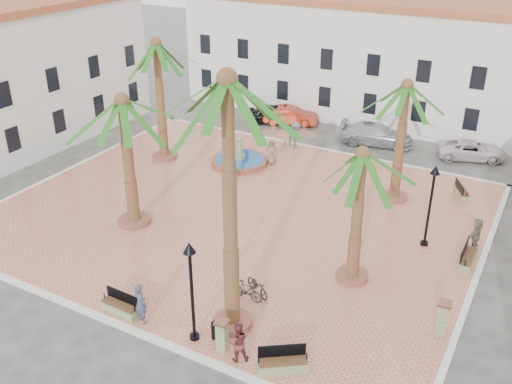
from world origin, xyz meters
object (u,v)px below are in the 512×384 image
bench_e (467,259)px  car_red (291,116)px  palm_s (228,108)px  bench_s (120,307)px  cyclist_a (141,303)px  pedestrian_fountain_b (230,172)px  palm_e (361,171)px  pedestrian_north (296,135)px  car_white (472,150)px  bicycle_b (247,291)px  palm_ne (406,99)px  bollard_e (442,317)px  bicycle_a (258,286)px  fountain (240,160)px  cyclist_b (238,342)px  palm_nw (157,57)px  lamppost_e (432,192)px  bench_se (283,364)px  litter_bin (216,330)px  pedestrian_fountain_a (272,152)px  pedestrian_east (476,233)px  bench_ne (462,193)px  car_black (275,114)px  bollard_n (288,136)px  car_silver (377,134)px  lamppost_s (191,275)px

bench_e → car_red: 21.82m
palm_s → bench_s: 10.36m
cyclist_a → pedestrian_fountain_b: bearing=-58.8°
palm_e → pedestrian_north: bearing=124.7°
car_white → bicycle_b: bearing=146.5°
palm_ne → bollard_e: (5.21, -10.90, -5.31)m
bicycle_a → bicycle_b: bicycle_b is taller
fountain → cyclist_b: bearing=-59.7°
palm_nw → car_red: 13.35m
bench_e → bollard_e: bollard_e is taller
bicycle_b → bench_e: bearing=-44.7°
lamppost_e → bench_s: bearing=-130.3°
palm_e → bench_se: bearing=-91.5°
litter_bin → pedestrian_fountain_a: bearing=110.3°
bicycle_a → car_red: 23.01m
bicycle_b → pedestrian_east: (8.00, 9.38, 0.37)m
car_white → lamppost_e: bearing=161.5°
fountain → pedestrian_fountain_a: (1.90, 1.03, 0.62)m
fountain → palm_ne: bearing=0.2°
pedestrian_east → palm_ne: bearing=-117.1°
pedestrian_fountain_b → bench_s: bearing=-58.3°
palm_s → bollard_e: palm_s is taller
cyclist_a → car_red: (-5.39, 25.34, -0.38)m
bench_ne → cyclist_b: size_ratio=1.01×
lamppost_e → car_white: bearing=90.4°
palm_s → bicycle_a: 9.29m
bicycle_a → pedestrian_fountain_a: bearing=53.7°
bench_ne → car_red: bearing=37.6°
fountain → pedestrian_fountain_b: size_ratio=2.08×
bicycle_b → car_black: car_black is taller
bench_s → bench_se: size_ratio=0.96×
palm_s → bollard_n: palm_s is taller
car_black → pedestrian_east: bearing=-146.7°
bench_se → car_silver: (-4.34, 24.13, 0.33)m
lamppost_s → bicycle_b: size_ratio=2.94×
bollard_n → car_silver: 6.58m
bench_s → car_white: size_ratio=0.40×
pedestrian_north → car_red: size_ratio=0.44×
lamppost_e → cyclist_b: 12.72m
car_black → cyclist_b: bearing=-177.8°
palm_ne → bench_se: size_ratio=3.81×
litter_bin → palm_s: bearing=80.4°
palm_s → car_white: (5.30, 23.36, -8.91)m
bench_e → car_silver: (-9.01, 13.43, 0.33)m
bench_se → bicycle_b: (-3.31, 3.10, 0.18)m
cyclist_a → car_black: 25.95m
bicycle_a → car_white: 21.69m
lamppost_s → cyclist_b: lamppost_s is taller
lamppost_s → pedestrian_fountain_b: lamppost_s is taller
lamppost_e → palm_e: bearing=-115.8°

